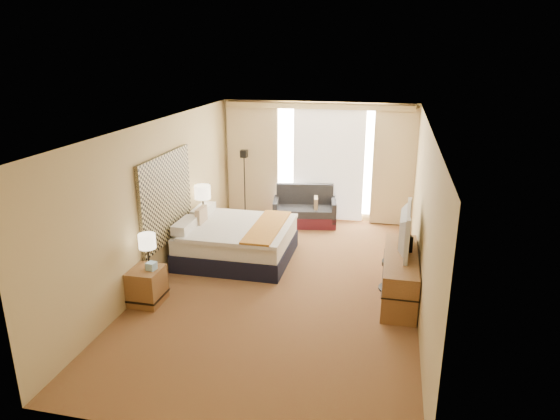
% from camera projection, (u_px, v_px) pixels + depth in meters
% --- Properties ---
extents(floor, '(4.20, 7.00, 0.02)m').
position_uv_depth(floor, '(283.00, 284.00, 8.15)').
color(floor, maroon).
rests_on(floor, ground).
extents(ceiling, '(4.20, 7.00, 0.02)m').
position_uv_depth(ceiling, '(284.00, 125.00, 7.35)').
color(ceiling, white).
rests_on(ceiling, wall_back).
extents(wall_back, '(4.20, 0.02, 2.60)m').
position_uv_depth(wall_back, '(318.00, 161.00, 11.00)').
color(wall_back, tan).
rests_on(wall_back, ground).
extents(wall_front, '(4.20, 0.02, 2.60)m').
position_uv_depth(wall_front, '(201.00, 324.00, 4.50)').
color(wall_front, tan).
rests_on(wall_front, ground).
extents(wall_left, '(0.02, 7.00, 2.60)m').
position_uv_depth(wall_left, '(159.00, 200.00, 8.19)').
color(wall_left, tan).
rests_on(wall_left, ground).
extents(wall_right, '(0.02, 7.00, 2.60)m').
position_uv_depth(wall_right, '(423.00, 218.00, 7.31)').
color(wall_right, tan).
rests_on(wall_right, ground).
extents(headboard, '(0.06, 1.85, 1.50)m').
position_uv_depth(headboard, '(167.00, 198.00, 8.38)').
color(headboard, black).
rests_on(headboard, wall_left).
extents(nightstand_left, '(0.45, 0.52, 0.55)m').
position_uv_depth(nightstand_left, '(147.00, 286.00, 7.49)').
color(nightstand_left, '#9B6138').
rests_on(nightstand_left, floor).
extents(nightstand_right, '(0.45, 0.52, 0.55)m').
position_uv_depth(nightstand_right, '(207.00, 230.00, 9.81)').
color(nightstand_right, '#9B6138').
rests_on(nightstand_right, floor).
extents(media_dresser, '(0.50, 1.80, 0.70)m').
position_uv_depth(media_dresser, '(400.00, 276.00, 7.66)').
color(media_dresser, '#9B6138').
rests_on(media_dresser, floor).
extents(window, '(2.30, 0.02, 2.30)m').
position_uv_depth(window, '(329.00, 161.00, 10.91)').
color(window, white).
rests_on(window, wall_back).
extents(curtains, '(4.12, 0.19, 2.56)m').
position_uv_depth(curtains, '(317.00, 158.00, 10.86)').
color(curtains, beige).
rests_on(curtains, floor).
extents(bed, '(1.92, 1.76, 0.93)m').
position_uv_depth(bed, '(237.00, 241.00, 9.06)').
color(bed, black).
rests_on(bed, floor).
extents(loveseat, '(1.45, 0.94, 0.84)m').
position_uv_depth(loveseat, '(305.00, 212.00, 10.88)').
color(loveseat, '#521722').
rests_on(loveseat, floor).
extents(floor_lamp, '(0.20, 0.20, 1.55)m').
position_uv_depth(floor_lamp, '(244.00, 170.00, 11.05)').
color(floor_lamp, black).
rests_on(floor_lamp, floor).
extents(desk_chair, '(0.48, 0.47, 0.95)m').
position_uv_depth(desk_chair, '(398.00, 265.00, 7.86)').
color(desk_chair, black).
rests_on(desk_chair, floor).
extents(lamp_left, '(0.25, 0.25, 0.54)m').
position_uv_depth(lamp_left, '(147.00, 242.00, 7.33)').
color(lamp_left, black).
rests_on(lamp_left, nightstand_left).
extents(lamp_right, '(0.31, 0.31, 0.64)m').
position_uv_depth(lamp_right, '(203.00, 193.00, 9.52)').
color(lamp_right, black).
rests_on(lamp_right, nightstand_right).
extents(tissue_box, '(0.15, 0.15, 0.12)m').
position_uv_depth(tissue_box, '(151.00, 266.00, 7.37)').
color(tissue_box, '#95C3E6').
rests_on(tissue_box, nightstand_left).
extents(telephone, '(0.21, 0.18, 0.07)m').
position_uv_depth(telephone, '(209.00, 215.00, 9.71)').
color(telephone, black).
rests_on(telephone, nightstand_right).
extents(television, '(0.20, 1.20, 0.69)m').
position_uv_depth(television, '(400.00, 229.00, 7.63)').
color(television, black).
rests_on(television, media_dresser).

